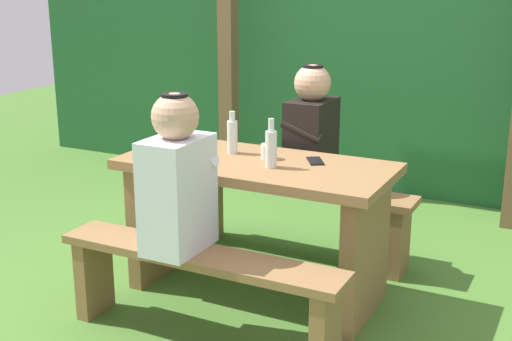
{
  "coord_description": "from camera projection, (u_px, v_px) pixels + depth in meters",
  "views": [
    {
      "loc": [
        1.53,
        -3.02,
        1.66
      ],
      "look_at": [
        0.0,
        0.0,
        0.68
      ],
      "focal_mm": 48.3,
      "sensor_mm": 36.0,
      "label": 1
    }
  ],
  "objects": [
    {
      "name": "ground_plane",
      "position": [
        256.0,
        292.0,
        3.72
      ],
      "size": [
        12.0,
        12.0,
        0.0
      ],
      "primitive_type": "plane",
      "color": "#497A2E"
    },
    {
      "name": "bottle_left",
      "position": [
        271.0,
        147.0,
        3.38
      ],
      "size": [
        0.06,
        0.06,
        0.25
      ],
      "color": "silver",
      "rests_on": "picnic_table"
    },
    {
      "name": "picnic_table",
      "position": [
        256.0,
        205.0,
        3.58
      ],
      "size": [
        1.4,
        0.64,
        0.73
      ],
      "color": "olive",
      "rests_on": "ground_plane"
    },
    {
      "name": "bottle_right",
      "position": [
        232.0,
        136.0,
        3.65
      ],
      "size": [
        0.06,
        0.06,
        0.23
      ],
      "color": "silver",
      "rests_on": "picnic_table"
    },
    {
      "name": "bench_near",
      "position": [
        200.0,
        278.0,
        3.14
      ],
      "size": [
        1.4,
        0.24,
        0.45
      ],
      "color": "olive",
      "rests_on": "ground_plane"
    },
    {
      "name": "person_black_coat",
      "position": [
        311.0,
        132.0,
        3.96
      ],
      "size": [
        0.25,
        0.35,
        0.72
      ],
      "color": "black",
      "rests_on": "bench_far"
    },
    {
      "name": "person_white_shirt",
      "position": [
        178.0,
        179.0,
        3.06
      ],
      "size": [
        0.25,
        0.35,
        0.72
      ],
      "color": "silver",
      "rests_on": "bench_near"
    },
    {
      "name": "hedge_backdrop",
      "position": [
        391.0,
        43.0,
        5.44
      ],
      "size": [
        6.4,
        0.73,
        2.25
      ],
      "primitive_type": "cube",
      "color": "#20582B",
      "rests_on": "ground_plane"
    },
    {
      "name": "cell_phone",
      "position": [
        315.0,
        161.0,
        3.5
      ],
      "size": [
        0.13,
        0.16,
        0.01
      ],
      "primitive_type": "cube",
      "rotation": [
        0.0,
        0.0,
        0.57
      ],
      "color": "black",
      "rests_on": "picnic_table"
    },
    {
      "name": "pergola_post_left",
      "position": [
        228.0,
        42.0,
        5.31
      ],
      "size": [
        0.12,
        0.12,
        2.29
      ],
      "primitive_type": "cube",
      "color": "brown",
      "rests_on": "ground_plane"
    },
    {
      "name": "drinking_glass",
      "position": [
        268.0,
        151.0,
        3.55
      ],
      "size": [
        0.07,
        0.07,
        0.08
      ],
      "primitive_type": "cylinder",
      "color": "silver",
      "rests_on": "picnic_table"
    },
    {
      "name": "bench_far",
      "position": [
        299.0,
        205.0,
        4.12
      ],
      "size": [
        1.4,
        0.24,
        0.45
      ],
      "color": "olive",
      "rests_on": "ground_plane"
    }
  ]
}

